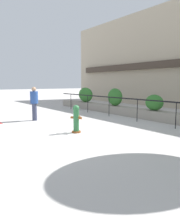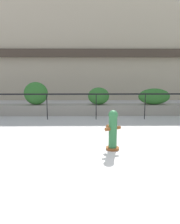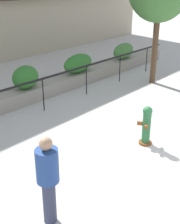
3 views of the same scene
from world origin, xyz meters
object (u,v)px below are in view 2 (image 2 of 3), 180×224
hedge_bush_1 (36,93)px  hedge_bush_2 (99,96)px  hedge_bush_3 (154,96)px  fire_hydrant (113,130)px

hedge_bush_1 → hedge_bush_2: hedge_bush_1 is taller
hedge_bush_3 → hedge_bush_1: bearing=180.0°
hedge_bush_1 → hedge_bush_3: (5.73, 0.00, -0.16)m
hedge_bush_3 → fire_hydrant: 5.53m
hedge_bush_1 → hedge_bush_3: size_ratio=0.74×
hedge_bush_1 → hedge_bush_2: bearing=0.0°
hedge_bush_3 → fire_hydrant: size_ratio=1.43×
fire_hydrant → hedge_bush_1: bearing=122.8°
hedge_bush_1 → hedge_bush_3: 5.73m
hedge_bush_1 → hedge_bush_2: 3.02m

